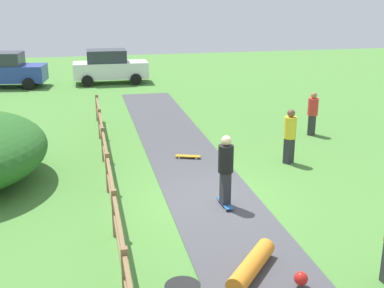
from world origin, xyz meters
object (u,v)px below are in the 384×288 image
(skater_riding, at_px, (226,167))
(bystander_red, at_px, (313,112))
(skateboard_loose, at_px, (188,156))
(parked_car_white, at_px, (110,67))
(bystander_yellow, at_px, (290,134))
(parked_car_blue, at_px, (5,70))
(skater_fallen, at_px, (255,266))

(skater_riding, bearing_deg, bystander_red, 47.98)
(skateboard_loose, xyz_separation_m, parked_car_white, (-1.61, 14.06, 0.87))
(skater_riding, xyz_separation_m, bystander_yellow, (2.86, 2.72, -0.09))
(skateboard_loose, bearing_deg, parked_car_blue, 117.50)
(skater_riding, relative_size, parked_car_white, 0.44)
(skater_fallen, height_order, parked_car_white, parked_car_white)
(parked_car_blue, bearing_deg, bystander_yellow, -55.66)
(skater_fallen, distance_m, parked_car_blue, 22.22)
(bystander_yellow, xyz_separation_m, parked_car_white, (-4.62, 15.12, 0.00))
(bystander_red, relative_size, parked_car_blue, 0.37)
(bystander_yellow, bearing_deg, skater_fallen, -118.29)
(skater_riding, distance_m, parked_car_white, 17.92)
(skater_fallen, xyz_separation_m, parked_car_white, (-1.45, 21.02, 0.76))
(bystander_red, distance_m, bystander_yellow, 3.47)
(bystander_yellow, bearing_deg, skateboard_loose, 160.59)
(skater_riding, relative_size, skateboard_loose, 2.24)
(bystander_yellow, bearing_deg, bystander_red, 52.97)
(skater_fallen, relative_size, parked_car_white, 0.37)
(bystander_red, relative_size, bystander_yellow, 0.93)
(bystander_red, xyz_separation_m, bystander_yellow, (-2.09, -2.77, 0.07))
(skateboard_loose, bearing_deg, skater_fallen, -91.39)
(skateboard_loose, relative_size, parked_car_blue, 0.19)
(parked_car_blue, bearing_deg, skater_fallen, -71.21)
(parked_car_blue, relative_size, parked_car_white, 1.04)
(parked_car_blue, bearing_deg, parked_car_white, -0.07)
(skater_riding, xyz_separation_m, parked_car_blue, (-7.47, 17.84, -0.09))
(skater_fallen, height_order, bystander_red, bystander_red)
(skateboard_loose, bearing_deg, skater_riding, -87.71)
(skater_fallen, height_order, skateboard_loose, skater_fallen)
(bystander_red, height_order, parked_car_white, parked_car_white)
(skater_riding, height_order, skater_fallen, skater_riding)
(bystander_red, bearing_deg, bystander_yellow, -127.03)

